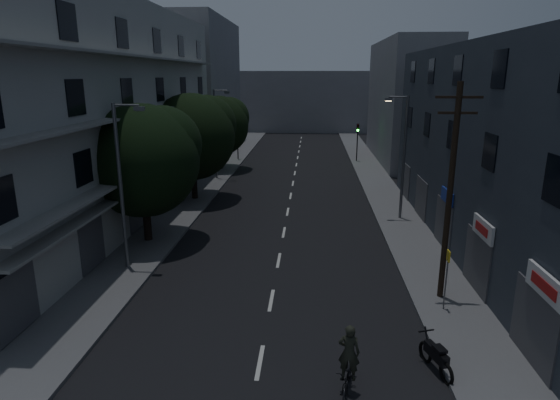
# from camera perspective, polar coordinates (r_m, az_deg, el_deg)

# --- Properties ---
(ground) EXTENTS (160.00, 160.00, 0.00)m
(ground) POSITION_cam_1_polar(r_m,az_deg,el_deg) (37.95, 1.34, 0.70)
(ground) COLOR black
(ground) RESTS_ON ground
(sidewalk_left) EXTENTS (3.00, 90.00, 0.15)m
(sidewalk_left) POSITION_cam_1_polar(r_m,az_deg,el_deg) (38.98, -9.75, 0.98)
(sidewalk_left) COLOR #565659
(sidewalk_left) RESTS_ON ground
(sidewalk_right) EXTENTS (3.00, 90.00, 0.15)m
(sidewalk_right) POSITION_cam_1_polar(r_m,az_deg,el_deg) (38.35, 12.60, 0.60)
(sidewalk_right) COLOR #565659
(sidewalk_right) RESTS_ON ground
(lane_markings) EXTENTS (0.15, 60.50, 0.01)m
(lane_markings) POSITION_cam_1_polar(r_m,az_deg,el_deg) (44.03, 1.71, 2.71)
(lane_markings) COLOR beige
(lane_markings) RESTS_ON ground
(building_left) EXTENTS (7.00, 36.00, 14.00)m
(building_left) POSITION_cam_1_polar(r_m,az_deg,el_deg) (32.78, -20.94, 9.87)
(building_left) COLOR #A2A29D
(building_left) RESTS_ON ground
(building_right) EXTENTS (6.19, 28.00, 11.00)m
(building_right) POSITION_cam_1_polar(r_m,az_deg,el_deg) (28.02, 25.72, 5.56)
(building_right) COLOR #2C323B
(building_right) RESTS_ON ground
(building_far_left) EXTENTS (6.00, 20.00, 16.00)m
(building_far_left) POSITION_cam_1_polar(r_m,az_deg,el_deg) (61.29, -9.20, 13.53)
(building_far_left) COLOR slate
(building_far_left) RESTS_ON ground
(building_far_right) EXTENTS (6.00, 20.00, 13.00)m
(building_far_right) POSITION_cam_1_polar(r_m,az_deg,el_deg) (54.81, 15.12, 11.49)
(building_far_right) COLOR slate
(building_far_right) RESTS_ON ground
(building_far_end) EXTENTS (24.00, 8.00, 10.00)m
(building_far_end) POSITION_cam_1_polar(r_m,az_deg,el_deg) (81.87, 2.82, 11.92)
(building_far_end) COLOR slate
(building_far_end) RESTS_ON ground
(tree_near) EXTENTS (6.30, 6.30, 7.77)m
(tree_near) POSITION_cam_1_polar(r_m,az_deg,el_deg) (27.09, -16.28, 5.14)
(tree_near) COLOR black
(tree_near) RESTS_ON sidewalk_left
(tree_mid) EXTENTS (6.48, 6.48, 7.97)m
(tree_mid) POSITION_cam_1_polar(r_m,az_deg,el_deg) (35.96, -10.57, 7.97)
(tree_mid) COLOR black
(tree_mid) RESTS_ON sidewalk_left
(tree_far) EXTENTS (5.89, 5.89, 7.28)m
(tree_far) POSITION_cam_1_polar(r_m,az_deg,el_deg) (47.52, -7.35, 9.25)
(tree_far) COLOR black
(tree_far) RESTS_ON sidewalk_left
(traffic_signal_far_right) EXTENTS (0.28, 0.37, 4.10)m
(traffic_signal_far_right) POSITION_cam_1_polar(r_m,az_deg,el_deg) (52.33, 9.44, 7.91)
(traffic_signal_far_right) COLOR black
(traffic_signal_far_right) RESTS_ON sidewalk_right
(traffic_signal_far_left) EXTENTS (0.28, 0.37, 4.10)m
(traffic_signal_far_left) POSITION_cam_1_polar(r_m,az_deg,el_deg) (52.89, -5.21, 8.13)
(traffic_signal_far_left) COLOR black
(traffic_signal_far_left) RESTS_ON sidewalk_left
(street_lamp_left_near) EXTENTS (1.51, 0.25, 8.00)m
(street_lamp_left_near) POSITION_cam_1_polar(r_m,az_deg,el_deg) (23.42, -18.66, 2.43)
(street_lamp_left_near) COLOR slate
(street_lamp_left_near) RESTS_ON sidewalk_left
(street_lamp_right) EXTENTS (1.51, 0.25, 8.00)m
(street_lamp_right) POSITION_cam_1_polar(r_m,az_deg,el_deg) (31.28, 14.71, 5.73)
(street_lamp_right) COLOR #55565C
(street_lamp_right) RESTS_ON sidewalk_right
(street_lamp_left_far) EXTENTS (1.51, 0.25, 8.00)m
(street_lamp_left_far) POSITION_cam_1_polar(r_m,az_deg,el_deg) (43.11, -7.77, 8.51)
(street_lamp_left_far) COLOR #53555A
(street_lamp_left_far) RESTS_ON sidewalk_left
(utility_pole) EXTENTS (1.80, 0.24, 9.00)m
(utility_pole) POSITION_cam_1_polar(r_m,az_deg,el_deg) (20.18, 20.03, 1.17)
(utility_pole) COLOR black
(utility_pole) RESTS_ON sidewalk_right
(bus_stop_sign) EXTENTS (0.06, 0.35, 2.52)m
(bus_stop_sign) POSITION_cam_1_polar(r_m,az_deg,el_deg) (19.97, 19.71, -7.94)
(bus_stop_sign) COLOR #595B60
(bus_stop_sign) RESTS_ON sidewalk_right
(motorcycle) EXTENTS (0.84, 1.91, 1.26)m
(motorcycle) POSITION_cam_1_polar(r_m,az_deg,el_deg) (16.81, 18.47, -17.74)
(motorcycle) COLOR black
(motorcycle) RESTS_ON ground
(cyclist) EXTENTS (0.96, 1.87, 2.26)m
(cyclist) POSITION_cam_1_polar(r_m,az_deg,el_deg) (15.16, 8.32, -19.80)
(cyclist) COLOR black
(cyclist) RESTS_ON ground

